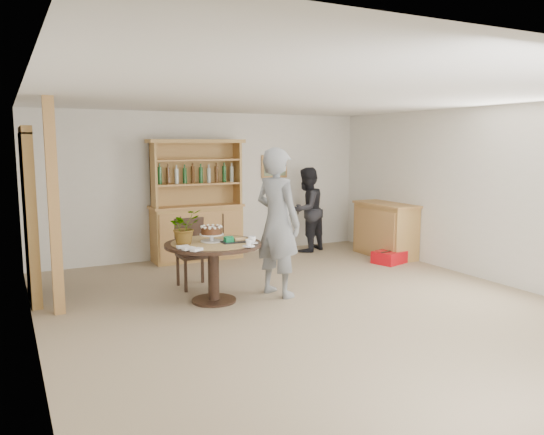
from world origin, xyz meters
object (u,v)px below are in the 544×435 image
at_px(teen_boy, 278,222).
at_px(red_suitcase, 391,257).
at_px(sideboard, 385,230).
at_px(dining_chair, 192,248).
at_px(dining_table, 213,254).
at_px(hutch, 197,220).
at_px(adult_person, 307,210).

distance_m(teen_boy, red_suitcase, 2.83).
relative_size(sideboard, dining_chair, 1.33).
relative_size(dining_table, red_suitcase, 1.75).
bearing_deg(teen_boy, dining_table, 64.14).
relative_size(hutch, dining_table, 1.70).
height_order(hutch, dining_table, hutch).
height_order(dining_table, adult_person, adult_person).
bearing_deg(sideboard, dining_chair, -174.55).
xyz_separation_m(hutch, dining_chair, (-0.62, -1.59, -0.15)).
height_order(teen_boy, red_suitcase, teen_boy).
relative_size(hutch, sideboard, 1.62).
xyz_separation_m(dining_table, dining_chair, (0.00, 0.83, -0.07)).
relative_size(sideboard, adult_person, 0.82).
bearing_deg(dining_chair, adult_person, 27.45).
relative_size(hutch, teen_boy, 1.06).
height_order(dining_chair, adult_person, adult_person).
height_order(dining_table, teen_boy, teen_boy).
relative_size(teen_boy, adult_person, 1.25).
distance_m(hutch, dining_table, 2.50).
bearing_deg(teen_boy, sideboard, -84.69).
height_order(hutch, red_suitcase, hutch).
distance_m(sideboard, dining_table, 3.85).
bearing_deg(adult_person, dining_table, 13.83).
xyz_separation_m(hutch, sideboard, (3.04, -1.24, -0.22)).
height_order(dining_chair, teen_boy, teen_boy).
relative_size(teen_boy, red_suitcase, 2.80).
bearing_deg(teen_boy, adult_person, -57.43).
bearing_deg(dining_table, sideboard, 17.85).
bearing_deg(adult_person, sideboard, 109.74).
height_order(adult_person, red_suitcase, adult_person).
height_order(dining_table, dining_chair, dining_chair).
relative_size(hutch, adult_person, 1.32).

